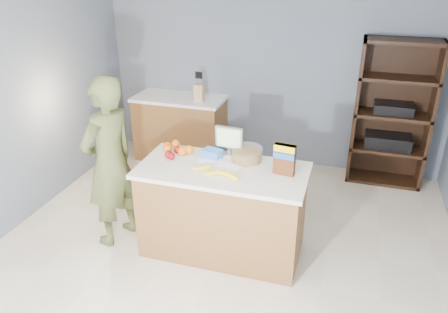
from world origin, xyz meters
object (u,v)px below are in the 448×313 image
(shelving_unit, at_px, (392,116))
(counter_peninsula, at_px, (222,214))
(tv, at_px, (229,139))
(cereal_box, at_px, (285,157))
(person, at_px, (110,163))

(shelving_unit, bearing_deg, counter_peninsula, -127.11)
(tv, distance_m, cereal_box, 0.64)
(shelving_unit, distance_m, cereal_box, 2.24)
(tv, bearing_deg, counter_peninsula, -84.42)
(person, distance_m, tv, 1.17)
(shelving_unit, relative_size, tv, 6.38)
(cereal_box, bearing_deg, shelving_unit, 63.41)
(counter_peninsula, xyz_separation_m, cereal_box, (0.55, 0.06, 0.65))
(tv, xyz_separation_m, cereal_box, (0.58, -0.27, 0.01))
(shelving_unit, height_order, tv, shelving_unit)
(shelving_unit, xyz_separation_m, tv, (-1.58, -1.72, 0.19))
(counter_peninsula, relative_size, shelving_unit, 0.87)
(shelving_unit, distance_m, person, 3.42)
(counter_peninsula, relative_size, cereal_box, 5.50)
(shelving_unit, xyz_separation_m, person, (-2.65, -2.16, -0.01))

